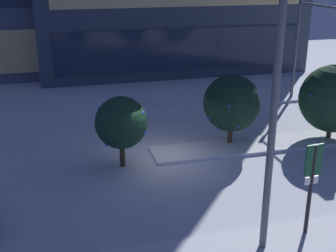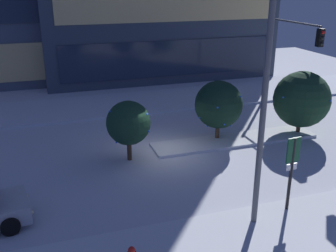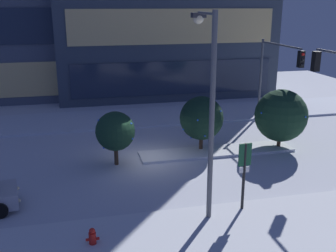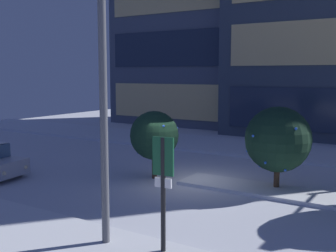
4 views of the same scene
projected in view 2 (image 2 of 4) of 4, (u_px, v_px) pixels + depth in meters
The scene contains 9 objects.
ground at pixel (160, 153), 19.74m from camera, with size 52.00×52.00×0.00m, color silver.
curb_strip_far at pixel (123, 104), 27.32m from camera, with size 52.00×5.20×0.14m, color silver.
median_strip at pixel (235, 140), 21.20m from camera, with size 9.00×1.80×0.14m, color silver.
traffic_light_corner_far_right at pixel (288, 46), 25.15m from camera, with size 0.32×5.58×5.85m.
street_lamp_arched at pixel (256, 75), 12.89m from camera, with size 0.56×2.80×8.07m.
parking_info_sign at pixel (292, 166), 14.12m from camera, with size 0.55×0.12×2.98m.
decorated_tree_median at pixel (128, 123), 18.42m from camera, with size 2.08×2.08×2.91m.
decorated_tree_left_of_median at pixel (302, 99), 21.52m from camera, with size 3.06×3.06×3.55m.
decorated_tree_right_of_median at pixel (219, 105), 20.71m from camera, with size 2.51×2.51×3.25m.
Camera 2 is at (-5.22, -17.27, 8.14)m, focal length 42.49 mm.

